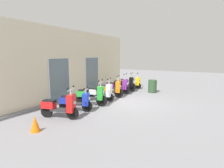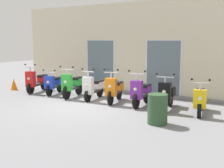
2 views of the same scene
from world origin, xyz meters
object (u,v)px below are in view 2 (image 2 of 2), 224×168
object	(u,v)px
scooter_blue	(54,83)
scooter_white	(94,87)
scooter_green	(73,84)
scooter_orange	(115,89)
trash_bin	(158,109)
traffic_cone	(14,84)
scooter_red	(37,81)
scooter_yellow	(200,99)
scooter_purple	(141,92)
scooter_black	(167,95)

from	to	relation	value
scooter_blue	scooter_white	xyz separation A→B (m)	(2.09, -0.03, 0.02)
scooter_green	scooter_orange	distance (m)	1.99
scooter_blue	trash_bin	world-z (taller)	scooter_blue
trash_bin	traffic_cone	world-z (taller)	trash_bin
scooter_red	scooter_orange	world-z (taller)	scooter_orange
trash_bin	traffic_cone	bearing A→B (deg)	168.54
scooter_red	scooter_blue	distance (m)	1.01
scooter_blue	scooter_yellow	bearing A→B (deg)	-0.19
scooter_green	scooter_purple	xyz separation A→B (m)	(3.06, 0.10, -0.04)
scooter_green	traffic_cone	world-z (taller)	scooter_green
scooter_green	scooter_black	world-z (taller)	scooter_green
trash_bin	scooter_orange	bearing A→B (deg)	144.79
scooter_blue	scooter_yellow	size ratio (longest dim) A/B	0.92
scooter_green	traffic_cone	xyz separation A→B (m)	(-3.45, -0.12, -0.26)
trash_bin	scooter_purple	bearing A→B (deg)	128.36
trash_bin	traffic_cone	distance (m)	8.13
scooter_orange	trash_bin	xyz separation A→B (m)	(2.52, -1.78, -0.08)
scooter_black	traffic_cone	bearing A→B (deg)	-178.73
scooter_blue	scooter_green	xyz separation A→B (m)	(1.10, -0.11, 0.06)
traffic_cone	scooter_blue	bearing A→B (deg)	5.52
scooter_purple	scooter_yellow	distance (m)	2.06
scooter_green	scooter_orange	size ratio (longest dim) A/B	1.02
scooter_blue	scooter_purple	size ratio (longest dim) A/B	0.89
scooter_yellow	traffic_cone	xyz separation A→B (m)	(-8.58, -0.21, -0.19)
scooter_orange	scooter_yellow	bearing A→B (deg)	0.74
scooter_orange	scooter_black	size ratio (longest dim) A/B	0.99
scooter_blue	traffic_cone	distance (m)	2.37
scooter_purple	traffic_cone	bearing A→B (deg)	-178.09
trash_bin	scooter_blue	bearing A→B (deg)	161.84
scooter_red	scooter_purple	xyz separation A→B (m)	(5.17, 0.04, -0.01)
scooter_green	scooter_yellow	distance (m)	5.13
scooter_orange	scooter_green	bearing A→B (deg)	-178.62
scooter_red	trash_bin	xyz separation A→B (m)	(6.62, -1.79, -0.07)
scooter_orange	trash_bin	world-z (taller)	scooter_orange
scooter_white	scooter_yellow	xyz separation A→B (m)	(4.14, 0.00, -0.03)
scooter_purple	scooter_blue	bearing A→B (deg)	179.87
scooter_green	scooter_purple	size ratio (longest dim) A/B	0.97
scooter_green	scooter_orange	world-z (taller)	scooter_green
traffic_cone	scooter_black	bearing A→B (deg)	1.27
scooter_red	scooter_yellow	world-z (taller)	scooter_red
scooter_purple	scooter_yellow	world-z (taller)	scooter_purple
scooter_purple	traffic_cone	distance (m)	6.52
scooter_black	trash_bin	xyz separation A→B (m)	(0.46, -1.78, -0.06)
scooter_blue	scooter_orange	world-z (taller)	scooter_orange
scooter_black	scooter_blue	bearing A→B (deg)	179.33
trash_bin	scooter_red	bearing A→B (deg)	164.86
scooter_purple	scooter_yellow	xyz separation A→B (m)	(2.06, -0.01, -0.04)
scooter_black	traffic_cone	world-z (taller)	scooter_black
scooter_blue	scooter_red	bearing A→B (deg)	-177.17
scooter_purple	scooter_black	distance (m)	0.99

